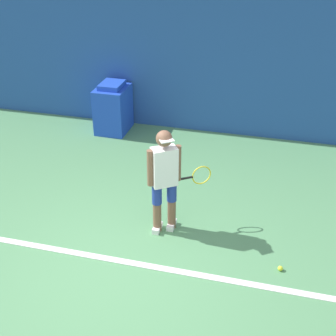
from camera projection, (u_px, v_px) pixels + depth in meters
ground_plane at (116, 268)px, 6.07m from camera, size 24.00×24.00×0.00m
back_wall at (192, 58)px, 9.10m from camera, size 24.00×0.10×3.00m
court_baseline at (120, 261)px, 6.19m from camera, size 21.60×0.10×0.01m
tennis_player at (165, 177)px, 6.39m from camera, size 0.79×0.59×1.57m
tennis_ball at (280, 268)px, 6.02m from camera, size 0.07×0.07×0.07m
covered_chair at (113, 108)px, 9.53m from camera, size 0.61×0.77×1.03m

